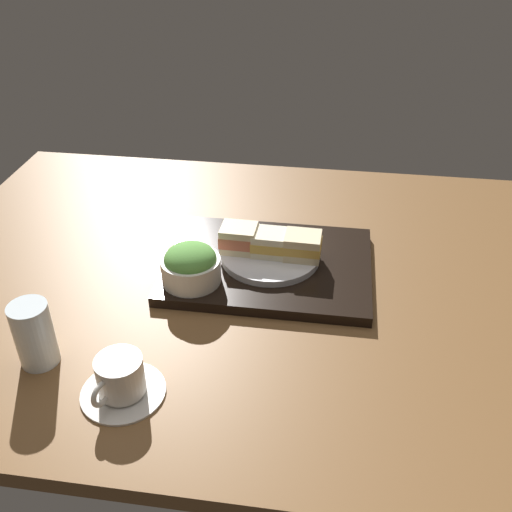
{
  "coord_description": "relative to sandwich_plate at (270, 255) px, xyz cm",
  "views": [
    {
      "loc": [
        -12.99,
        92.95,
        67.42
      ],
      "look_at": [
        0.3,
        1.06,
        5.0
      ],
      "focal_mm": 40.96,
      "sensor_mm": 36.0,
      "label": 1
    }
  ],
  "objects": [
    {
      "name": "sandwich_plate",
      "position": [
        0.0,
        0.0,
        0.0
      ],
      "size": [
        19.61,
        19.61,
        1.34
      ],
      "primitive_type": "cylinder",
      "color": "silver",
      "rests_on": "serving_tray"
    },
    {
      "name": "drinking_glass",
      "position": [
        33.77,
        31.82,
        2.84
      ],
      "size": [
        6.24,
        6.24,
        11.29
      ],
      "primitive_type": "cylinder",
      "color": "silver",
      "rests_on": "ground_plane"
    },
    {
      "name": "sandwich_near",
      "position": [
        -6.35,
        0.41,
        3.14
      ],
      "size": [
        7.38,
        6.0,
        4.94
      ],
      "color": "beige",
      "rests_on": "sandwich_plate"
    },
    {
      "name": "salad_bowl",
      "position": [
        13.75,
        9.48,
        2.86
      ],
      "size": [
        11.15,
        11.15,
        7.52
      ],
      "color": "silver",
      "rests_on": "serving_tray"
    },
    {
      "name": "sandwich_middle",
      "position": [
        -0.0,
        0.0,
        3.0
      ],
      "size": [
        7.28,
        6.27,
        4.67
      ],
      "color": "#EFE5C1",
      "rests_on": "sandwich_plate"
    },
    {
      "name": "sandwich_far",
      "position": [
        6.35,
        -0.41,
        3.27
      ],
      "size": [
        7.29,
        6.06,
        5.19
      ],
      "color": "beige",
      "rests_on": "sandwich_plate"
    },
    {
      "name": "ground_plane",
      "position": [
        2.01,
        2.77,
        -4.3
      ],
      "size": [
        140.0,
        100.0,
        3.0
      ],
      "primitive_type": "cube",
      "color": "brown"
    },
    {
      "name": "serving_tray",
      "position": [
        0.2,
        0.97,
        -1.74
      ],
      "size": [
        40.25,
        30.18,
        2.13
      ],
      "primitive_type": "cube",
      "color": "black",
      "rests_on": "ground_plane"
    },
    {
      "name": "coffee_cup",
      "position": [
        18.15,
        36.85,
        0.16
      ],
      "size": [
        13.06,
        13.06,
        6.87
      ],
      "color": "silver",
      "rests_on": "ground_plane"
    }
  ]
}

